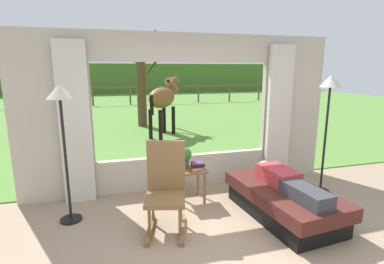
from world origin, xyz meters
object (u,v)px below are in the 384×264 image
at_px(book_stack, 197,165).
at_px(floor_lamp_right, 329,99).
at_px(pasture_tree, 142,84).
at_px(recliner_sofa, 283,201).
at_px(horse, 163,98).
at_px(potted_plant, 184,156).
at_px(side_table, 190,174).
at_px(rocking_chair, 166,187).
at_px(floor_lamp_left, 61,113).
at_px(reclining_person, 287,181).

bearing_deg(book_stack, floor_lamp_right, -5.80).
bearing_deg(pasture_tree, book_stack, -89.32).
relative_size(recliner_sofa, floor_lamp_right, 0.94).
bearing_deg(pasture_tree, recliner_sofa, -81.34).
relative_size(horse, pasture_tree, 0.53).
height_order(potted_plant, floor_lamp_right, floor_lamp_right).
bearing_deg(side_table, recliner_sofa, -36.78).
xyz_separation_m(rocking_chair, floor_lamp_left, (-1.20, 0.53, 0.92)).
xyz_separation_m(potted_plant, pasture_tree, (0.10, 6.18, 0.77)).
relative_size(reclining_person, floor_lamp_left, 0.79).
distance_m(reclining_person, rocking_chair, 1.61).
distance_m(recliner_sofa, horse, 5.42).
height_order(reclining_person, horse, horse).
distance_m(floor_lamp_right, pasture_tree, 6.85).
relative_size(potted_plant, book_stack, 1.47).
xyz_separation_m(floor_lamp_left, pasture_tree, (1.72, 6.39, 0.01)).
height_order(reclining_person, floor_lamp_left, floor_lamp_left).
height_order(side_table, pasture_tree, pasture_tree).
bearing_deg(potted_plant, rocking_chair, -120.13).
bearing_deg(floor_lamp_left, side_table, 5.04).
relative_size(potted_plant, floor_lamp_left, 0.18).
height_order(recliner_sofa, horse, horse).
height_order(floor_lamp_right, horse, floor_lamp_right).
distance_m(recliner_sofa, pasture_tree, 7.25).
xyz_separation_m(potted_plant, floor_lamp_left, (-1.63, -0.21, 0.76)).
distance_m(reclining_person, pasture_tree, 7.25).
distance_m(recliner_sofa, side_table, 1.38).
height_order(side_table, book_stack, book_stack).
xyz_separation_m(potted_plant, horse, (0.50, 4.42, 0.45)).
bearing_deg(floor_lamp_right, book_stack, 174.20).
relative_size(reclining_person, potted_plant, 4.49).
relative_size(recliner_sofa, book_stack, 8.20).
distance_m(reclining_person, potted_plant, 1.50).
bearing_deg(reclining_person, floor_lamp_right, 23.65).
height_order(recliner_sofa, pasture_tree, pasture_tree).
bearing_deg(potted_plant, side_table, -36.87).
xyz_separation_m(potted_plant, book_stack, (0.17, -0.11, -0.13)).
distance_m(side_table, floor_lamp_right, 2.44).
distance_m(reclining_person, floor_lamp_right, 1.59).
distance_m(potted_plant, book_stack, 0.24).
height_order(book_stack, horse, horse).
height_order(reclining_person, potted_plant, potted_plant).
relative_size(side_table, floor_lamp_left, 0.29).
xyz_separation_m(floor_lamp_left, horse, (2.13, 4.63, -0.31)).
xyz_separation_m(book_stack, floor_lamp_right, (2.07, -0.21, 0.96)).
xyz_separation_m(reclining_person, floor_lamp_left, (-2.80, 0.71, 0.94)).
bearing_deg(potted_plant, pasture_tree, 89.11).
bearing_deg(rocking_chair, reclining_person, 8.37).
distance_m(horse, pasture_tree, 1.83).
height_order(side_table, potted_plant, potted_plant).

